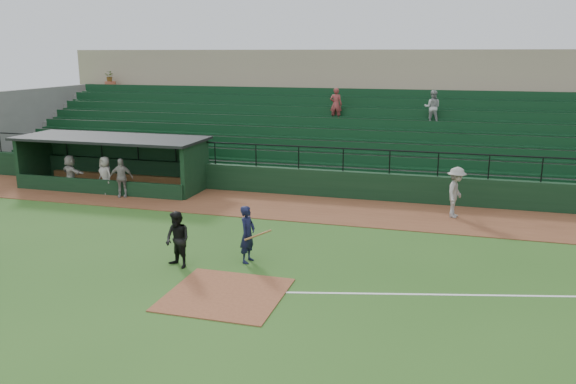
# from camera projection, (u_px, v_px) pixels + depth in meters

# --- Properties ---
(ground) EXTENTS (90.00, 90.00, 0.00)m
(ground) POSITION_uv_depth(u_px,v_px,m) (239.00, 281.00, 16.14)
(ground) COLOR #2A541B
(ground) RESTS_ON ground
(warning_track) EXTENTS (40.00, 4.00, 0.03)m
(warning_track) POSITION_uv_depth(u_px,v_px,m) (308.00, 208.00, 23.61)
(warning_track) COLOR brown
(warning_track) RESTS_ON ground
(home_plate_dirt) EXTENTS (3.00, 3.00, 0.03)m
(home_plate_dirt) POSITION_uv_depth(u_px,v_px,m) (225.00, 294.00, 15.20)
(home_plate_dirt) COLOR brown
(home_plate_dirt) RESTS_ON ground
(foul_line) EXTENTS (17.49, 4.44, 0.01)m
(foul_line) POSITION_uv_depth(u_px,v_px,m) (541.00, 296.00, 15.12)
(foul_line) COLOR white
(foul_line) RESTS_ON ground
(stadium_structure) EXTENTS (38.00, 13.08, 6.40)m
(stadium_structure) POSITION_uv_depth(u_px,v_px,m) (347.00, 128.00, 30.98)
(stadium_structure) COLOR black
(stadium_structure) RESTS_ON ground
(dugout) EXTENTS (8.90, 3.20, 2.42)m
(dugout) POSITION_uv_depth(u_px,v_px,m) (117.00, 158.00, 27.37)
(dugout) COLOR black
(dugout) RESTS_ON ground
(batter_at_plate) EXTENTS (1.04, 0.71, 1.76)m
(batter_at_plate) POSITION_uv_depth(u_px,v_px,m) (248.00, 234.00, 17.41)
(batter_at_plate) COLOR black
(batter_at_plate) RESTS_ON ground
(umpire) EXTENTS (1.02, 0.93, 1.70)m
(umpire) POSITION_uv_depth(u_px,v_px,m) (178.00, 240.00, 17.00)
(umpire) COLOR black
(umpire) RESTS_ON ground
(runner) EXTENTS (0.97, 1.39, 1.96)m
(runner) POSITION_uv_depth(u_px,v_px,m) (456.00, 192.00, 22.10)
(runner) COLOR gray
(runner) RESTS_ON warning_track
(dugout_player_a) EXTENTS (1.09, 0.78, 1.72)m
(dugout_player_a) POSITION_uv_depth(u_px,v_px,m) (121.00, 178.00, 25.25)
(dugout_player_a) COLOR gray
(dugout_player_a) RESTS_ON warning_track
(dugout_player_b) EXTENTS (0.97, 0.82, 1.69)m
(dugout_player_b) POSITION_uv_depth(u_px,v_px,m) (106.00, 175.00, 25.88)
(dugout_player_b) COLOR #A8A39D
(dugout_player_b) RESTS_ON warning_track
(dugout_player_c) EXTENTS (1.61, 1.08, 1.66)m
(dugout_player_c) POSITION_uv_depth(u_px,v_px,m) (71.00, 173.00, 26.34)
(dugout_player_c) COLOR #A5A09A
(dugout_player_c) RESTS_ON warning_track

